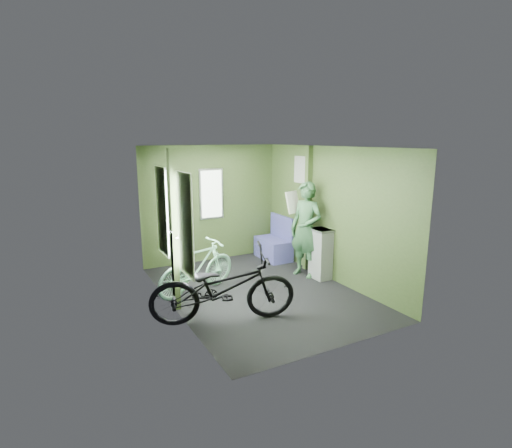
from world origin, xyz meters
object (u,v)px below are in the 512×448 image
Objects in this scene: bicycle_black at (224,323)px; waste_box at (321,254)px; bicycle_mint at (199,293)px; bench_seat at (274,246)px; passenger at (306,229)px.

waste_box is (2.21, 0.82, 0.45)m from bicycle_black.
bicycle_mint is 2.22m from waste_box.
bench_seat is at bearing -80.55° from bicycle_mint.
bench_seat is (-0.12, 1.40, -0.19)m from waste_box.
bicycle_black is at bearing -81.81° from passenger.
bicycle_mint is at bearing 13.06° from bicycle_black.
bicycle_mint is at bearing -111.89° from passenger.
bicycle_black is 2.17× the size of waste_box.
bicycle_black is 1.32× the size of bicycle_mint.
bench_seat is at bearing 94.73° from waste_box.
passenger is 0.50m from waste_box.
bicycle_black reaches higher than bicycle_mint.
bicycle_black is 2.40m from waste_box.
passenger is at bearing 121.18° from waste_box.
bench_seat reaches higher than bicycle_mint.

